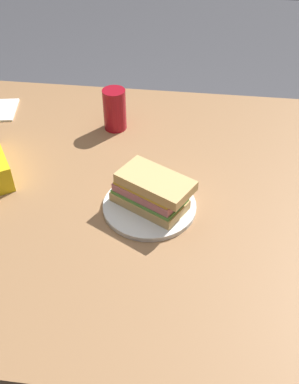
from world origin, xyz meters
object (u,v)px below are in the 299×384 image
(paper_plate, at_px, (150,206))
(sandwich, at_px, (151,191))
(dining_table, at_px, (171,216))
(soda_can_red, at_px, (115,110))

(paper_plate, relative_size, sandwich, 1.07)
(dining_table, height_order, sandwich, sandwich)
(paper_plate, height_order, soda_can_red, soda_can_red)
(dining_table, distance_m, sandwich, 0.16)
(sandwich, bearing_deg, dining_table, 55.48)
(dining_table, height_order, paper_plate, paper_plate)
(sandwich, relative_size, soda_can_red, 1.69)
(paper_plate, bearing_deg, soda_can_red, 113.34)
(sandwich, distance_m, soda_can_red, 0.36)
(soda_can_red, bearing_deg, dining_table, -54.24)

